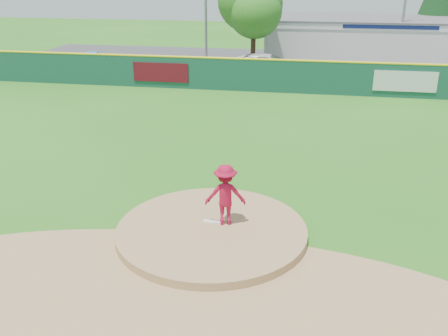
% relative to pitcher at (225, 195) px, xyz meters
% --- Properties ---
extents(ground, '(120.00, 120.00, 0.00)m').
position_rel_pitcher_xyz_m(ground, '(-0.34, -0.34, -1.16)').
color(ground, '#286B19').
rests_on(ground, ground).
extents(pitchers_mound, '(5.50, 5.50, 0.50)m').
position_rel_pitcher_xyz_m(pitchers_mound, '(-0.34, -0.34, -1.16)').
color(pitchers_mound, '#9E774C').
rests_on(pitchers_mound, ground).
extents(pitching_rubber, '(0.60, 0.15, 0.04)m').
position_rel_pitcher_xyz_m(pitching_rubber, '(-0.34, -0.04, -0.89)').
color(pitching_rubber, white).
rests_on(pitching_rubber, pitchers_mound).
extents(infield_dirt_arc, '(15.40, 15.40, 0.01)m').
position_rel_pitcher_xyz_m(infield_dirt_arc, '(-0.34, -3.34, -1.15)').
color(infield_dirt_arc, '#9E774C').
rests_on(infield_dirt_arc, ground).
extents(parking_lot, '(44.00, 16.00, 0.02)m').
position_rel_pitcher_xyz_m(parking_lot, '(-0.34, 26.66, -1.15)').
color(parking_lot, '#38383A').
rests_on(parking_lot, ground).
extents(pitcher, '(1.28, 0.89, 1.82)m').
position_rel_pitcher_xyz_m(pitcher, '(0.00, 0.00, 0.00)').
color(pitcher, '#A30D2F').
rests_on(pitcher, pitchers_mound).
extents(van, '(5.49, 2.66, 1.51)m').
position_rel_pitcher_xyz_m(van, '(-1.03, 22.67, -0.39)').
color(van, white).
rests_on(van, parking_lot).
extents(pool_building_grp, '(15.20, 8.20, 3.31)m').
position_rel_pitcher_xyz_m(pool_building_grp, '(5.66, 31.65, 0.50)').
color(pool_building_grp, silver).
rests_on(pool_building_grp, ground).
extents(fence_banners, '(18.46, 0.04, 1.20)m').
position_rel_pitcher_xyz_m(fence_banners, '(0.10, 17.58, -0.16)').
color(fence_banners, '#590C17').
rests_on(fence_banners, ground).
extents(playground_slide, '(0.86, 2.41, 1.33)m').
position_rel_pitcher_xyz_m(playground_slide, '(-14.14, 22.25, -0.49)').
color(playground_slide, blue).
rests_on(playground_slide, ground).
extents(outfield_fence, '(40.00, 0.14, 2.07)m').
position_rel_pitcher_xyz_m(outfield_fence, '(-0.34, 17.66, -0.07)').
color(outfield_fence, '#144335').
rests_on(outfield_fence, ground).
extents(deciduous_tree, '(5.60, 5.60, 7.36)m').
position_rel_pitcher_xyz_m(deciduous_tree, '(-2.34, 24.66, 3.39)').
color(deciduous_tree, '#382314').
rests_on(deciduous_tree, ground).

